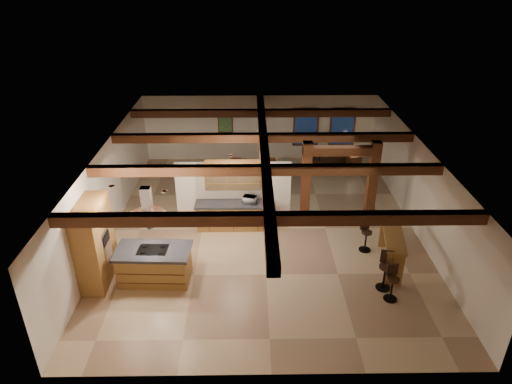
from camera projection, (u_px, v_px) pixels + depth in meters
ground at (264, 229)px, 15.27m from camera, size 12.00×12.00×0.00m
room_walls at (264, 181)px, 14.45m from camera, size 12.00×12.00×12.00m
ceiling_beams at (264, 152)px, 14.01m from camera, size 10.00×12.00×0.28m
timber_posts at (340, 174)px, 14.94m from camera, size 2.50×0.30×2.90m
partition_wall at (234, 193)px, 15.20m from camera, size 3.80×0.18×2.20m
pantry_cabinet at (95, 243)px, 12.35m from camera, size 0.67×1.60×2.40m
back_counter at (234, 215)px, 15.14m from camera, size 2.50×0.66×0.94m
upper_display_cabinet at (233, 175)px, 14.69m from camera, size 1.80×0.36×0.95m
range_hood at (150, 225)px, 12.06m from camera, size 1.10×1.10×1.40m
back_windows at (324, 127)px, 19.89m from camera, size 2.70×0.07×1.70m
framed_art at (225, 123)px, 19.75m from camera, size 0.65×0.05×0.85m
recessed_cans at (172, 177)px, 12.21m from camera, size 3.16×2.46×0.03m
kitchen_island at (155, 264)px, 12.64m from camera, size 2.09×1.18×1.02m
dining_table at (253, 182)px, 17.69m from camera, size 2.07×1.36×0.68m
sofa at (333, 158)px, 19.99m from camera, size 2.07×1.21×0.57m
microwave at (250, 200)px, 14.88m from camera, size 0.49×0.40×0.24m
bar_counter at (392, 243)px, 13.16m from camera, size 0.90×2.19×1.12m
side_table at (353, 162)px, 19.49m from camera, size 0.59×0.59×0.62m
table_lamp at (355, 150)px, 19.24m from camera, size 0.28×0.28×0.33m
bar_stool_a at (392, 283)px, 11.92m from camera, size 0.36×0.36×1.03m
bar_stool_b at (385, 270)px, 12.31m from camera, size 0.41×0.42×1.13m
bar_stool_c at (366, 235)px, 13.95m from camera, size 0.37×0.39×1.04m
dining_chairs at (253, 176)px, 17.58m from camera, size 1.78×1.78×1.16m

